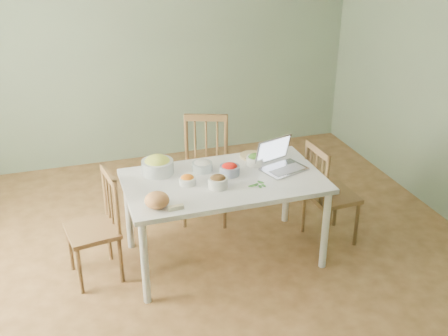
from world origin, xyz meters
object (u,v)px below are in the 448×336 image
object	(u,v)px
chair_right	(332,193)
dining_table	(224,219)
bread_boule	(157,200)
laptop	(285,157)
bowl_squash	(157,165)
chair_far	(205,172)
chair_left	(92,228)

from	to	relation	value
chair_right	dining_table	bearing A→B (deg)	86.68
bread_boule	laptop	bearing A→B (deg)	14.55
bread_boule	bowl_squash	size ratio (longest dim) A/B	0.70
dining_table	chair_right	xyz separation A→B (m)	(1.02, -0.01, 0.09)
dining_table	chair_right	size ratio (longest dim) A/B	1.71
chair_right	laptop	xyz separation A→B (m)	(-0.47, 0.02, 0.41)
dining_table	bowl_squash	size ratio (longest dim) A/B	6.10
dining_table	chair_far	xyz separation A→B (m)	(0.03, 0.69, 0.13)
chair_left	dining_table	bearing A→B (deg)	78.32
bread_boule	bowl_squash	distance (m)	0.58
chair_far	dining_table	bearing A→B (deg)	-72.57
chair_left	bowl_squash	distance (m)	0.74
chair_right	bread_boule	size ratio (longest dim) A/B	5.11
dining_table	chair_right	bearing A→B (deg)	-0.84
chair_far	bread_boule	size ratio (longest dim) A/B	5.46
chair_left	laptop	size ratio (longest dim) A/B	2.57
chair_far	bowl_squash	world-z (taller)	chair_far
chair_right	laptop	world-z (taller)	laptop
dining_table	chair_left	world-z (taller)	chair_left
chair_far	bread_boule	world-z (taller)	chair_far
dining_table	chair_far	world-z (taller)	chair_far
chair_far	bread_boule	xyz separation A→B (m)	(-0.65, -0.98, 0.32)
chair_left	chair_far	bearing A→B (deg)	110.57
chair_far	laptop	size ratio (longest dim) A/B	2.82
dining_table	bread_boule	bearing A→B (deg)	-154.51
chair_far	bread_boule	bearing A→B (deg)	-103.43
bread_boule	laptop	xyz separation A→B (m)	(1.16, 0.30, 0.06)
laptop	chair_right	bearing A→B (deg)	-20.22
bread_boule	chair_left	bearing A→B (deg)	143.43
chair_far	chair_right	xyz separation A→B (m)	(0.98, -0.70, -0.03)
dining_table	bowl_squash	world-z (taller)	bowl_squash
dining_table	chair_right	world-z (taller)	chair_right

